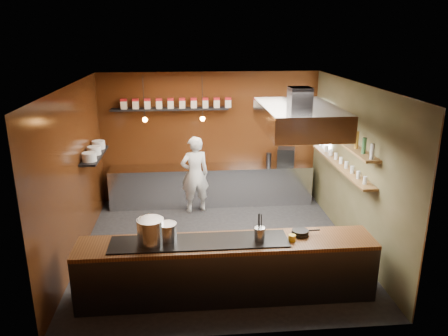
{
  "coord_description": "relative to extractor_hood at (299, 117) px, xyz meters",
  "views": [
    {
      "loc": [
        -0.55,
        -7.35,
        3.87
      ],
      "look_at": [
        0.14,
        0.4,
        1.41
      ],
      "focal_mm": 35.0,
      "sensor_mm": 36.0,
      "label": 1
    }
  ],
  "objects": [
    {
      "name": "storage_tins",
      "position": [
        -2.05,
        2.76,
        -0.17
      ],
      "size": [
        2.43,
        0.13,
        0.22
      ],
      "color": "beige",
      "rests_on": "tin_shelf"
    },
    {
      "name": "right_wall",
      "position": [
        1.2,
        0.4,
        -1.01
      ],
      "size": [
        0.0,
        5.0,
        5.0
      ],
      "primitive_type": "plane",
      "rotation": [
        1.57,
        0.0,
        -1.57
      ],
      "color": "#474728",
      "rests_on": "ground"
    },
    {
      "name": "extractor_hood",
      "position": [
        0.0,
        0.0,
        0.0
      ],
      "size": [
        1.2,
        2.0,
        0.72
      ],
      "color": "#38383D",
      "rests_on": "ceiling"
    },
    {
      "name": "pass_counter",
      "position": [
        -1.3,
        -1.2,
        -2.04
      ],
      "size": [
        4.4,
        0.72,
        0.94
      ],
      "color": "#38383D",
      "rests_on": "floor"
    },
    {
      "name": "butter_jar",
      "position": [
        -0.35,
        -1.28,
        -1.54
      ],
      "size": [
        0.14,
        0.14,
        0.1
      ],
      "primitive_type": "cylinder",
      "rotation": [
        0.0,
        0.0,
        0.31
      ],
      "color": "gold",
      "rests_on": "pass_counter"
    },
    {
      "name": "plate_stacks",
      "position": [
        -3.64,
        1.4,
        -0.86
      ],
      "size": [
        0.26,
        1.16,
        0.16
      ],
      "color": "white",
      "rests_on": "plate_shelf"
    },
    {
      "name": "bottle_shelf_lower",
      "position": [
        1.04,
        0.7,
        -1.06
      ],
      "size": [
        0.26,
        2.8,
        0.04
      ],
      "primitive_type": "cube",
      "color": "brown",
      "rests_on": "right_wall"
    },
    {
      "name": "tin_shelf",
      "position": [
        -2.2,
        2.76,
        -0.31
      ],
      "size": [
        2.6,
        0.26,
        0.04
      ],
      "primitive_type": "cube",
      "color": "black",
      "rests_on": "back_wall"
    },
    {
      "name": "prep_counter",
      "position": [
        -1.3,
        2.57,
        -2.06
      ],
      "size": [
        4.6,
        0.65,
        0.9
      ],
      "primitive_type": "cube",
      "color": "silver",
      "rests_on": "floor"
    },
    {
      "name": "bottle_shelf_upper",
      "position": [
        1.04,
        0.7,
        -0.59
      ],
      "size": [
        0.26,
        2.8,
        0.04
      ],
      "primitive_type": "cube",
      "color": "brown",
      "rests_on": "right_wall"
    },
    {
      "name": "stockpot_small",
      "position": [
        -2.17,
        -1.13,
        -1.43
      ],
      "size": [
        0.34,
        0.34,
        0.27
      ],
      "primitive_type": "cylinder",
      "rotation": [
        0.0,
        0.0,
        0.21
      ],
      "color": "silver",
      "rests_on": "pass_counter"
    },
    {
      "name": "chef",
      "position": [
        -1.69,
        2.13,
        -1.65
      ],
      "size": [
        0.71,
        0.55,
        1.72
      ],
      "primitive_type": "imported",
      "rotation": [
        0.0,
        0.0,
        3.38
      ],
      "color": "white",
      "rests_on": "floor"
    },
    {
      "name": "ceiling",
      "position": [
        -1.3,
        0.4,
        0.49
      ],
      "size": [
        5.0,
        5.0,
        0.0
      ],
      "primitive_type": "plane",
      "rotation": [
        3.14,
        0.0,
        0.0
      ],
      "color": "silver",
      "rests_on": "back_wall"
    },
    {
      "name": "floor",
      "position": [
        -1.3,
        0.4,
        -2.51
      ],
      "size": [
        5.0,
        5.0,
        0.0
      ],
      "primitive_type": "plane",
      "color": "black",
      "rests_on": "ground"
    },
    {
      "name": "utensil_crock",
      "position": [
        -0.83,
        -1.26,
        -1.46
      ],
      "size": [
        0.17,
        0.17,
        0.2
      ],
      "primitive_type": "cylinder",
      "rotation": [
        0.0,
        0.0,
        -0.1
      ],
      "color": "#B3B6BA",
      "rests_on": "pass_counter"
    },
    {
      "name": "frying_pan",
      "position": [
        -0.18,
        -1.1,
        -1.53
      ],
      "size": [
        0.44,
        0.27,
        0.07
      ],
      "color": "black",
      "rests_on": "pass_counter"
    },
    {
      "name": "wine_glasses",
      "position": [
        1.04,
        0.7,
        -0.97
      ],
      "size": [
        0.07,
        2.37,
        0.13
      ],
      "color": "silver",
      "rests_on": "bottle_shelf_lower"
    },
    {
      "name": "window_pane",
      "position": [
        1.15,
        2.1,
        -0.61
      ],
      "size": [
        0.0,
        1.0,
        1.0
      ],
      "primitive_type": "plane",
      "rotation": [
        1.57,
        0.0,
        -1.57
      ],
      "color": "white",
      "rests_on": "right_wall"
    },
    {
      "name": "bottles",
      "position": [
        1.04,
        0.7,
        -0.45
      ],
      "size": [
        0.06,
        2.66,
        0.24
      ],
      "color": "silver",
      "rests_on": "bottle_shelf_upper"
    },
    {
      "name": "pendant_right",
      "position": [
        -1.5,
        2.1,
        -0.35
      ],
      "size": [
        0.1,
        0.1,
        0.95
      ],
      "color": "black",
      "rests_on": "ceiling"
    },
    {
      "name": "back_wall",
      "position": [
        -1.3,
        2.9,
        -1.01
      ],
      "size": [
        5.0,
        0.0,
        5.0
      ],
      "primitive_type": "plane",
      "rotation": [
        1.57,
        0.0,
        0.0
      ],
      "color": "#3A160A",
      "rests_on": "ground"
    },
    {
      "name": "plate_shelf",
      "position": [
        -3.64,
        1.4,
        -0.96
      ],
      "size": [
        0.3,
        1.4,
        0.04
      ],
      "primitive_type": "cube",
      "color": "black",
      "rests_on": "left_wall"
    },
    {
      "name": "stockpot_large",
      "position": [
        -2.4,
        -1.21,
        -1.38
      ],
      "size": [
        0.43,
        0.43,
        0.38
      ],
      "primitive_type": "cylinder",
      "rotation": [
        0.0,
        0.0,
        -0.13
      ],
      "color": "silver",
      "rests_on": "pass_counter"
    },
    {
      "name": "espresso_machine",
      "position": [
        0.43,
        2.59,
        -1.41
      ],
      "size": [
        0.47,
        0.46,
        0.39
      ],
      "primitive_type": "cube",
      "rotation": [
        0.0,
        0.0,
        -0.28
      ],
      "color": "black",
      "rests_on": "prep_counter"
    },
    {
      "name": "pendant_left",
      "position": [
        -2.7,
        2.1,
        -0.35
      ],
      "size": [
        0.1,
        0.1,
        0.95
      ],
      "color": "black",
      "rests_on": "ceiling"
    },
    {
      "name": "left_wall",
      "position": [
        -3.8,
        0.4,
        -1.01
      ],
      "size": [
        0.0,
        5.0,
        5.0
      ],
      "primitive_type": "plane",
      "rotation": [
        1.57,
        0.0,
        1.57
      ],
      "color": "#3A160A",
      "rests_on": "ground"
    }
  ]
}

